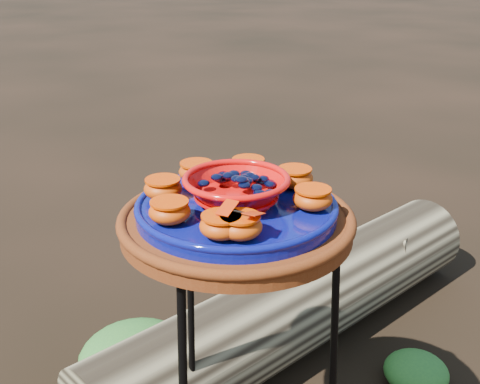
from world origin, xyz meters
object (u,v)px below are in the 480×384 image
cobalt_plate (236,210)px  plant_stand (237,379)px  terracotta_saucer (236,224)px  red_bowl (236,191)px  driftwood_log (298,305)px

cobalt_plate → plant_stand: bearing=0.0°
plant_stand → cobalt_plate: bearing=0.0°
plant_stand → terracotta_saucer: size_ratio=1.59×
red_bowl → driftwood_log: red_bowl is taller
plant_stand → red_bowl: 0.44m
cobalt_plate → red_bowl: size_ratio=2.00×
plant_stand → red_bowl: size_ratio=3.70×
terracotta_saucer → red_bowl: red_bowl is taller
terracotta_saucer → plant_stand: bearing=0.0°
driftwood_log → terracotta_saucer: bearing=-140.1°
plant_stand → driftwood_log: bearing=39.9°
terracotta_saucer → driftwood_log: terracotta_saucer is taller
plant_stand → terracotta_saucer: 0.37m
terracotta_saucer → red_bowl: size_ratio=2.33×
plant_stand → terracotta_saucer: terracotta_saucer is taller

